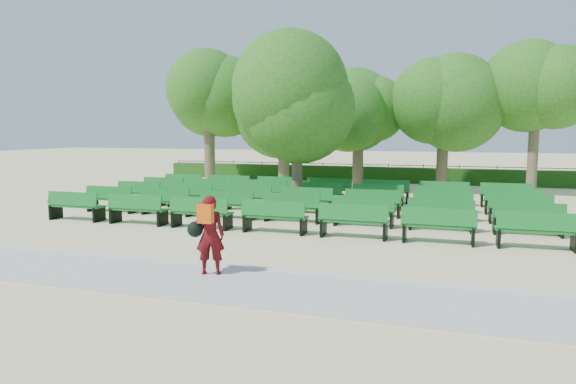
# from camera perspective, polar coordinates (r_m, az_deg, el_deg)

# --- Properties ---
(ground) EXTENTS (120.00, 120.00, 0.00)m
(ground) POSITION_cam_1_polar(r_m,az_deg,el_deg) (17.23, 2.17, -3.30)
(ground) COLOR beige
(paving) EXTENTS (30.00, 2.20, 0.06)m
(paving) POSITION_cam_1_polar(r_m,az_deg,el_deg) (10.47, -8.87, -9.92)
(paving) COLOR #BBBBB6
(paving) RESTS_ON ground
(curb) EXTENTS (30.00, 0.12, 0.10)m
(curb) POSITION_cam_1_polar(r_m,az_deg,el_deg) (11.46, -6.29, -8.29)
(curb) COLOR silver
(curb) RESTS_ON ground
(hedge) EXTENTS (26.00, 0.70, 0.90)m
(hedge) POSITION_cam_1_polar(r_m,az_deg,el_deg) (30.79, 9.14, 1.95)
(hedge) COLOR #1E4D13
(hedge) RESTS_ON ground
(fence) EXTENTS (26.00, 0.10, 1.02)m
(fence) POSITION_cam_1_polar(r_m,az_deg,el_deg) (31.23, 9.24, 1.18)
(fence) COLOR black
(fence) RESTS_ON ground
(tree_line) EXTENTS (21.80, 6.80, 7.04)m
(tree_line) POSITION_cam_1_polar(r_m,az_deg,el_deg) (26.91, 7.86, 0.31)
(tree_line) COLOR #2F6F1D
(tree_line) RESTS_ON ground
(bench_array) EXTENTS (1.95, 0.61, 1.23)m
(bench_array) POSITION_cam_1_polar(r_m,az_deg,el_deg) (18.92, 2.23, -2.08)
(bench_array) COLOR #136F23
(bench_array) RESTS_ON ground
(tree_among) EXTENTS (4.30, 4.30, 5.90)m
(tree_among) POSITION_cam_1_polar(r_m,az_deg,el_deg) (19.42, 1.03, 9.55)
(tree_among) COLOR brown
(tree_among) RESTS_ON ground
(person) EXTENTS (0.82, 0.56, 1.66)m
(person) POSITION_cam_1_polar(r_m,az_deg,el_deg) (10.76, -8.82, -4.59)
(person) COLOR #4F0B0E
(person) RESTS_ON ground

